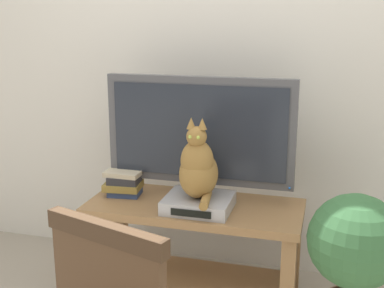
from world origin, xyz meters
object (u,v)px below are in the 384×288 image
object	(u,v)px
tv	(199,134)
media_box	(199,203)
potted_plant	(354,252)
tv_stand	(194,235)
book_stack	(124,183)
cat	(198,168)

from	to	relation	value
tv	media_box	bearing A→B (deg)	-75.61
tv	potted_plant	size ratio (longest dim) A/B	1.37
tv_stand	book_stack	size ratio (longest dim) A/B	5.30
tv	potted_plant	xyz separation A→B (m)	(0.82, -0.30, -0.44)
book_stack	tv_stand	bearing A→B (deg)	-4.25
tv_stand	media_box	xyz separation A→B (m)	(0.04, -0.07, 0.21)
tv	potted_plant	world-z (taller)	tv
tv_stand	tv	distance (m)	0.55
media_box	book_stack	size ratio (longest dim) A/B	1.58
book_stack	potted_plant	bearing A→B (deg)	-10.74
media_box	potted_plant	distance (m)	0.80
cat	tv	bearing A→B (deg)	103.69
cat	potted_plant	bearing A→B (deg)	-8.91
media_box	tv	bearing A→B (deg)	104.39
media_box	potted_plant	xyz separation A→B (m)	(0.78, -0.14, -0.11)
tv_stand	tv	world-z (taller)	tv
media_box	cat	world-z (taller)	cat
book_stack	potted_plant	size ratio (longest dim) A/B	0.29
tv	book_stack	bearing A→B (deg)	-171.81
tv_stand	book_stack	world-z (taller)	book_stack
cat	potted_plant	size ratio (longest dim) A/B	0.57
media_box	book_stack	world-z (taller)	book_stack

